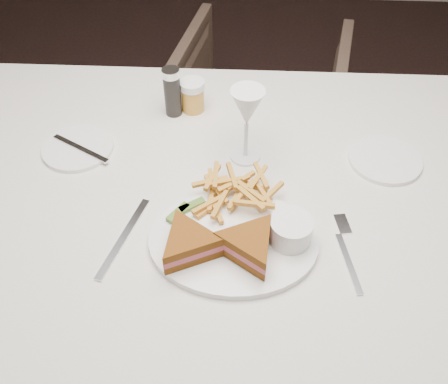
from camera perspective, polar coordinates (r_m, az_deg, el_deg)
ground at (r=1.68m, az=3.11°, el=-17.03°), size 5.00×5.00×0.00m
table at (r=1.34m, az=0.13°, el=-11.14°), size 1.39×0.94×0.75m
chair_far at (r=2.01m, az=4.05°, el=10.06°), size 0.71×0.68×0.64m
table_setting at (r=0.98m, az=0.88°, el=-0.12°), size 0.85×0.64×0.18m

